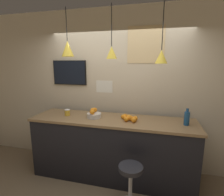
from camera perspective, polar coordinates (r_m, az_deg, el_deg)
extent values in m
cube|color=beige|center=(3.25, 2.04, 2.54)|extent=(8.00, 0.06, 2.90)
cube|color=black|center=(3.11, 0.00, -16.31)|extent=(2.66, 0.67, 1.01)
cube|color=olive|center=(2.91, 0.00, -7.16)|extent=(2.70, 0.71, 0.04)
cylinder|color=#B7B7BC|center=(2.63, 5.96, -27.55)|extent=(0.05, 0.05, 0.57)
cylinder|color=#232328|center=(2.44, 6.12, -21.82)|extent=(0.32, 0.32, 0.06)
cylinder|color=beige|center=(2.97, -5.86, -5.68)|extent=(0.24, 0.24, 0.08)
sphere|color=orange|center=(3.01, -5.63, -3.89)|extent=(0.08, 0.08, 0.08)
sphere|color=orange|center=(2.88, -6.50, -4.58)|extent=(0.08, 0.08, 0.08)
sphere|color=orange|center=(2.97, -6.33, -4.07)|extent=(0.08, 0.08, 0.08)
sphere|color=orange|center=(2.84, 5.39, -6.33)|extent=(0.09, 0.09, 0.09)
sphere|color=orange|center=(2.81, 6.05, -6.56)|extent=(0.09, 0.09, 0.09)
sphere|color=orange|center=(2.90, 3.59, -6.11)|extent=(0.07, 0.07, 0.07)
sphere|color=orange|center=(2.84, 5.82, -6.47)|extent=(0.07, 0.07, 0.07)
sphere|color=orange|center=(2.87, 4.02, -6.19)|extent=(0.08, 0.08, 0.08)
sphere|color=orange|center=(2.80, 7.55, -6.66)|extent=(0.08, 0.08, 0.08)
sphere|color=orange|center=(2.92, 4.29, -5.94)|extent=(0.08, 0.08, 0.08)
sphere|color=orange|center=(2.82, 5.40, -6.48)|extent=(0.09, 0.09, 0.09)
sphere|color=orange|center=(2.83, 5.48, -6.56)|extent=(0.07, 0.07, 0.07)
sphere|color=orange|center=(2.76, 4.66, -6.90)|extent=(0.08, 0.08, 0.08)
sphere|color=orange|center=(2.73, 7.07, -7.16)|extent=(0.08, 0.08, 0.08)
cylinder|color=navy|center=(2.82, 23.24, -6.18)|extent=(0.08, 0.08, 0.20)
cylinder|color=navy|center=(2.78, 23.44, -3.69)|extent=(0.04, 0.04, 0.05)
cylinder|color=gold|center=(3.17, -14.41, -4.68)|extent=(0.09, 0.09, 0.10)
cylinder|color=white|center=(3.15, -14.46, -3.74)|extent=(0.09, 0.09, 0.01)
cylinder|color=black|center=(3.06, -14.66, 22.31)|extent=(0.01, 0.01, 0.51)
cone|color=gold|center=(3.01, -14.28, 15.28)|extent=(0.20, 0.20, 0.24)
sphere|color=#F9EFCC|center=(3.00, -14.19, 13.34)|extent=(0.04, 0.04, 0.04)
cylinder|color=black|center=(2.78, -0.14, 22.75)|extent=(0.01, 0.01, 0.60)
cone|color=gold|center=(2.73, -0.14, 14.62)|extent=(0.17, 0.17, 0.19)
sphere|color=#F9EFCC|center=(2.73, -0.14, 13.09)|extent=(0.04, 0.04, 0.04)
cylinder|color=black|center=(2.69, 16.34, 21.96)|extent=(0.01, 0.01, 0.67)
cone|color=gold|center=(2.65, 15.81, 12.80)|extent=(0.18, 0.18, 0.19)
sphere|color=#F9EFCC|center=(2.64, 15.72, 11.20)|extent=(0.04, 0.04, 0.04)
cube|color=black|center=(3.50, -13.66, 8.04)|extent=(0.67, 0.04, 0.46)
cube|color=black|center=(3.48, -13.80, 8.02)|extent=(0.64, 0.01, 0.43)
cube|color=silver|center=(2.52, -2.53, 3.75)|extent=(0.24, 0.01, 0.17)
cube|color=#DBBC84|center=(3.12, 10.96, 16.73)|extent=(0.62, 0.01, 0.61)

